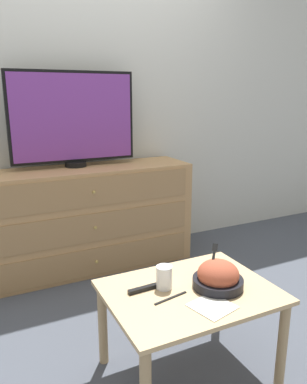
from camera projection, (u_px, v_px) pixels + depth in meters
The scene contains 10 objects.
ground_plane at pixel (83, 253), 3.09m from camera, with size 12.00×12.00×0.00m, color #474C56.
wall_back at pixel (74, 91), 2.78m from camera, with size 12.00×0.05×2.60m.
dresser at pixel (86, 219), 2.77m from camera, with size 1.56×0.45×0.76m.
tv at pixel (73, 119), 2.64m from camera, with size 0.89×0.15×0.67m.
coffee_table at pixel (190, 304), 1.68m from camera, with size 0.74×0.56×0.43m.
takeout_bowl at pixel (218, 277), 1.68m from camera, with size 0.23×0.23×0.18m.
drink_cup at pixel (164, 279), 1.67m from camera, with size 0.07×0.07×0.10m.
napkin at pixel (212, 306), 1.53m from camera, with size 0.19×0.19×0.00m.
knife at pixel (171, 298), 1.59m from camera, with size 0.17×0.04×0.01m.
remote_control at pixel (146, 288), 1.66m from camera, with size 0.17×0.03×0.02m.
Camera 1 is at (-0.73, -2.83, 1.27)m, focal length 35.00 mm.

